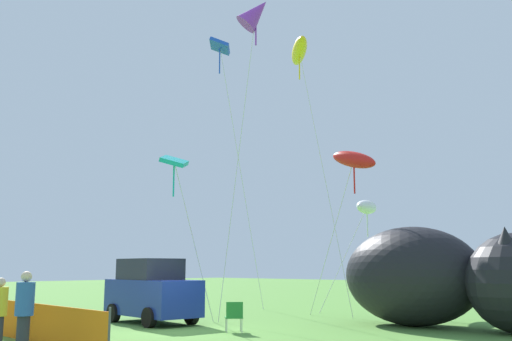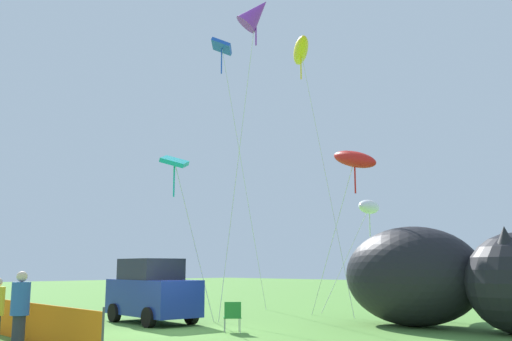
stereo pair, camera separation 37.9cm
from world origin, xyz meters
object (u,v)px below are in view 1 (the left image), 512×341
folding_chair (234,315)px  kite_red_lizard (354,160)px  parked_car (152,292)px  kite_blue_box (221,53)px  kite_yellow_hero (299,52)px  kite_purple_delta (256,14)px  inflatable_cat (441,280)px  kite_teal_diamond (175,164)px  kite_white_ghost (367,207)px  spectator_in_green_shirt (24,310)px

folding_chair → kite_red_lizard: bearing=-56.6°
parked_car → kite_blue_box: (-1.46, 4.66, 10.48)m
parked_car → kite_yellow_hero: size_ratio=0.35×
kite_purple_delta → kite_yellow_hero: bearing=101.7°
inflatable_cat → kite_teal_diamond: bearing=-148.8°
kite_teal_diamond → kite_purple_delta: (2.14, 2.05, 5.86)m
kite_blue_box → kite_purple_delta: bearing=-27.2°
kite_red_lizard → kite_yellow_hero: (-3.07, 0.72, 5.33)m
parked_car → kite_white_ghost: size_ratio=0.83×
kite_purple_delta → spectator_in_green_shirt: bearing=-81.4°
kite_red_lizard → kite_teal_diamond: (-4.44, -5.04, -0.28)m
parked_car → kite_white_ghost: kite_white_ghost is taller
parked_car → kite_blue_box: 11.56m
parked_car → inflatable_cat: 9.75m
kite_teal_diamond → kite_yellow_hero: 8.16m
inflatable_cat → kite_red_lizard: bearing=173.9°
parked_car → kite_yellow_hero: kite_yellow_hero is taller
parked_car → kite_red_lizard: kite_red_lizard is taller
folding_chair → kite_white_ghost: (-0.91, 9.26, 3.99)m
spectator_in_green_shirt → kite_purple_delta: kite_purple_delta is taller
inflatable_cat → spectator_in_green_shirt: bearing=-109.7°
spectator_in_green_shirt → kite_red_lizard: size_ratio=0.28×
kite_red_lizard → kite_blue_box: (-6.31, -0.94, 5.64)m
kite_red_lizard → kite_white_ghost: 4.18m
kite_yellow_hero → kite_teal_diamond: bearing=-103.4°
folding_chair → inflatable_cat: bearing=-87.1°
spectator_in_green_shirt → kite_white_ghost: 16.09m
spectator_in_green_shirt → kite_red_lizard: bearing=85.7°
spectator_in_green_shirt → kite_teal_diamond: (-3.53, 7.07, 4.64)m
kite_white_ghost → kite_purple_delta: size_ratio=0.40×
inflatable_cat → spectator_in_green_shirt: size_ratio=3.94×
folding_chair → kite_purple_delta: 11.41m
kite_purple_delta → kite_white_ghost: bearing=84.3°
spectator_in_green_shirt → kite_purple_delta: size_ratio=0.15×
folding_chair → kite_teal_diamond: bearing=30.8°
inflatable_cat → kite_purple_delta: kite_purple_delta is taller
parked_car → kite_yellow_hero: 12.10m
inflatable_cat → kite_teal_diamond: kite_teal_diamond is taller
inflatable_cat → kite_blue_box: 13.97m
folding_chair → kite_teal_diamond: kite_teal_diamond is taller
parked_car → kite_teal_diamond: bearing=61.0°
kite_purple_delta → kite_blue_box: size_ratio=1.01×
kite_red_lizard → kite_yellow_hero: bearing=166.9°
kite_teal_diamond → kite_blue_box: size_ratio=0.50×
kite_teal_diamond → folding_chair: bearing=-9.9°
inflatable_cat → kite_yellow_hero: kite_yellow_hero is taller
folding_chair → kite_purple_delta: kite_purple_delta is taller
kite_purple_delta → kite_blue_box: bearing=152.8°
kite_yellow_hero → parked_car: bearing=-105.7°
inflatable_cat → kite_white_ghost: size_ratio=1.46×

